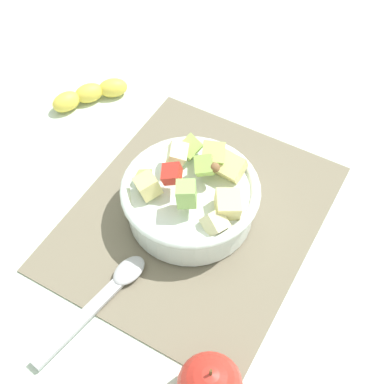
% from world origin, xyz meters
% --- Properties ---
extents(ground_plane, '(2.40, 2.40, 0.00)m').
position_xyz_m(ground_plane, '(0.00, 0.00, 0.00)').
color(ground_plane, silver).
extents(placemat, '(0.44, 0.37, 0.01)m').
position_xyz_m(placemat, '(0.00, 0.00, 0.00)').
color(placemat, '#756B56').
rests_on(placemat, ground_plane).
extents(salad_bowl, '(0.21, 0.21, 0.12)m').
position_xyz_m(salad_bowl, '(-0.01, -0.01, 0.05)').
color(salad_bowl, white).
rests_on(salad_bowl, placemat).
extents(serving_spoon, '(0.21, 0.06, 0.01)m').
position_xyz_m(serving_spoon, '(0.18, -0.04, 0.01)').
color(serving_spoon, '#B7B7BC').
rests_on(serving_spoon, placemat).
extents(banana_whole, '(0.14, 0.11, 0.04)m').
position_xyz_m(banana_whole, '(-0.14, -0.31, 0.02)').
color(banana_whole, yellow).
rests_on(banana_whole, ground_plane).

